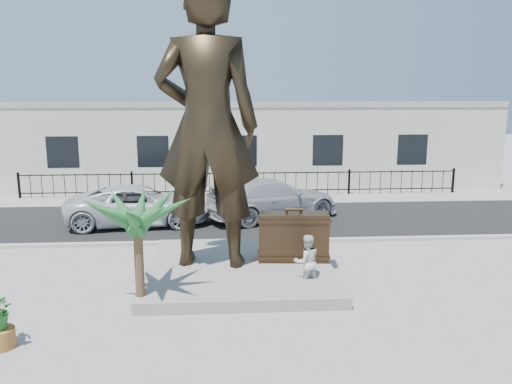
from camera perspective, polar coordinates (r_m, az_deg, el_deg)
ground at (r=13.10m, az=0.58°, el=-11.63°), size 100.00×100.00×0.00m
street at (r=20.70m, az=-1.09°, el=-3.04°), size 40.00×7.00×0.01m
curb at (r=17.32m, az=-0.54°, el=-5.69°), size 40.00×0.25×0.12m
far_sidewalk at (r=24.59m, az=-1.52°, el=-0.75°), size 40.00×2.50×0.02m
plinth at (r=14.42m, az=-1.88°, el=-8.82°), size 5.20×5.20×0.30m
fence at (r=25.27m, az=-1.60°, el=0.93°), size 22.00×0.10×1.20m
building at (r=29.21m, az=-1.93°, el=5.48°), size 28.00×7.00×4.40m
statue at (r=13.75m, az=-5.63°, el=7.53°), size 3.06×2.20×7.84m
suitcase at (r=14.54m, az=4.31°, el=-5.14°), size 2.04×0.79×1.41m
tourist at (r=13.33m, az=5.80°, el=-7.92°), size 0.81×0.68×1.46m
car_white at (r=20.15m, az=-13.25°, el=-1.47°), size 5.72×3.01×1.54m
car_silver at (r=20.61m, az=1.90°, el=-0.76°), size 6.08×4.38×1.64m
worker at (r=24.71m, az=-3.05°, el=1.48°), size 1.36×1.11×1.83m
palm_tree at (r=12.69m, az=-12.98°, el=-12.72°), size 1.80×1.80×3.20m
planter at (r=11.75m, az=-27.13°, el=-14.65°), size 0.56×0.56×0.40m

